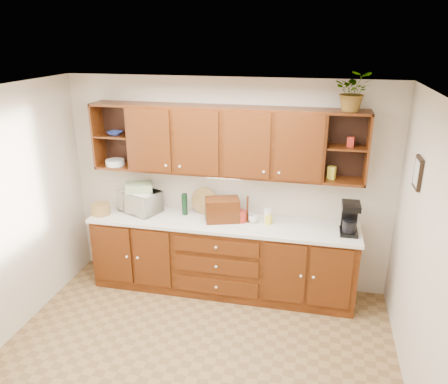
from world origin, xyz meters
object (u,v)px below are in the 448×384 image
at_px(potted_plant, 353,91).
at_px(coffee_maker, 350,218).
at_px(microwave, 140,201).
at_px(bread_box, 222,210).

bearing_deg(potted_plant, coffee_maker, -43.71).
xyz_separation_m(microwave, bread_box, (1.08, -0.05, 0.00)).
height_order(coffee_maker, potted_plant, potted_plant).
relative_size(microwave, bread_box, 1.26).
xyz_separation_m(microwave, potted_plant, (2.45, 0.00, 1.42)).
bearing_deg(potted_plant, microwave, -179.91).
distance_m(microwave, bread_box, 1.08).
xyz_separation_m(coffee_maker, potted_plant, (-0.09, 0.09, 1.38)).
relative_size(bread_box, coffee_maker, 1.08).
distance_m(microwave, coffee_maker, 2.55).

